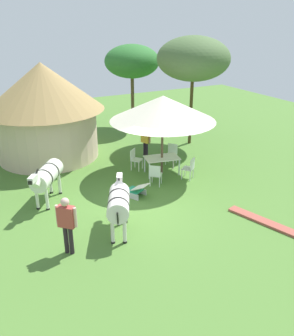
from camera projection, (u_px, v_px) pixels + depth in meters
ground_plane at (138, 204)px, 12.79m from camera, size 36.00×36.00×0.00m
thatched_hut at (45, 108)px, 16.24m from camera, size 5.41×5.41×4.36m
shade_umbrella at (163, 108)px, 14.17m from camera, size 4.27×4.27×3.33m
patio_dining_table at (162, 159)px, 15.02m from camera, size 1.56×1.10×0.74m
patio_chair_near_lawn at (172, 153)px, 16.13m from camera, size 0.60×0.61×0.90m
patio_chair_west_end at (135, 158)px, 15.51m from camera, size 0.61×0.60×0.90m
patio_chair_east_end at (155, 174)px, 13.96m from camera, size 0.61×0.61×0.90m
patio_chair_near_hut at (190, 167)px, 14.57m from camera, size 0.60×0.60×0.90m
guest_beside_umbrella at (146, 139)px, 16.48m from camera, size 0.33×0.55×1.61m
standing_watcher at (67, 221)px, 9.75m from camera, size 0.50×0.48×1.75m
striped_lounge_chair at (137, 190)px, 13.25m from camera, size 0.86×0.98×0.57m
zebra_nearest_camera at (119, 202)px, 10.78m from camera, size 1.22×2.01×1.57m
zebra_by_umbrella at (46, 176)px, 12.56m from camera, size 1.53×1.97×1.55m
acacia_tree_left_background at (193, 59)px, 17.27m from camera, size 3.56×3.56×5.37m
acacia_tree_right_background at (132, 61)px, 20.26m from camera, size 3.11×3.11×4.77m
brick_patio_kerb at (268, 223)px, 11.53m from camera, size 1.18×2.78×0.08m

